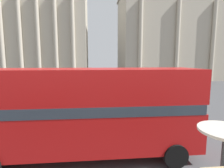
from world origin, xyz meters
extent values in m
cylinder|color=black|center=(3.64, 7.41, 0.55)|extent=(1.10, 0.22, 1.10)
cylinder|color=black|center=(3.64, 4.89, 0.55)|extent=(1.10, 0.22, 1.10)
cylinder|color=black|center=(-4.26, 7.41, 0.55)|extent=(1.10, 0.22, 1.10)
cube|color=#B71414|center=(-0.31, 6.15, 1.48)|extent=(10.70, 2.52, 1.85)
cube|color=#2D3842|center=(-0.31, 6.15, 2.63)|extent=(10.49, 2.55, 0.45)
cube|color=#B71414|center=(-0.31, 6.15, 3.62)|extent=(10.70, 2.52, 1.54)
cylinder|color=#2D2D30|center=(1.58, -0.35, 3.61)|extent=(0.07, 0.07, 0.68)
cube|color=#B2A893|center=(-15.90, 43.39, 11.35)|extent=(27.88, 10.46, 22.70)
cylinder|color=#B2A893|center=(-19.62, 37.71, 9.65)|extent=(0.90, 0.90, 19.29)
cylinder|color=#B2A893|center=(-15.90, 37.71, 9.65)|extent=(0.90, 0.90, 19.29)
cylinder|color=#B2A893|center=(-12.18, 37.71, 9.65)|extent=(0.90, 0.90, 19.29)
cylinder|color=#B2A893|center=(-8.47, 37.71, 9.65)|extent=(0.90, 0.90, 19.29)
cylinder|color=#B2A893|center=(-4.75, 37.71, 9.65)|extent=(0.90, 0.90, 19.29)
cube|color=#B2A893|center=(23.09, 44.77, 10.81)|extent=(32.28, 14.72, 21.61)
cylinder|color=#B2A893|center=(10.17, 36.96, 9.19)|extent=(0.90, 0.90, 18.37)
cylinder|color=#B2A893|center=(18.78, 36.96, 9.19)|extent=(0.90, 0.90, 18.37)
cylinder|color=#B2A893|center=(27.39, 36.96, 9.19)|extent=(0.90, 0.90, 18.37)
cylinder|color=black|center=(1.26, 9.34, 1.83)|extent=(0.12, 0.12, 3.66)
cube|color=black|center=(1.44, 9.34, 3.21)|extent=(0.20, 0.24, 0.70)
sphere|color=green|center=(1.55, 9.34, 3.36)|extent=(0.14, 0.14, 0.14)
cylinder|color=black|center=(-2.54, 15.27, 1.60)|extent=(0.12, 0.12, 3.20)
cube|color=black|center=(-2.36, 15.27, 2.75)|extent=(0.20, 0.24, 0.70)
sphere|color=gold|center=(-2.25, 15.27, 2.90)|extent=(0.14, 0.14, 0.14)
cylinder|color=black|center=(3.79, 20.51, 0.30)|extent=(0.60, 0.18, 0.60)
cylinder|color=black|center=(3.79, 18.76, 0.30)|extent=(0.60, 0.18, 0.60)
cylinder|color=black|center=(0.99, 20.51, 0.30)|extent=(0.60, 0.18, 0.60)
cylinder|color=black|center=(0.99, 18.76, 0.30)|extent=(0.60, 0.18, 0.60)
cube|color=black|center=(2.39, 19.64, 0.57)|extent=(4.20, 1.75, 0.55)
cube|color=#2D3842|center=(2.19, 19.64, 1.10)|extent=(1.89, 1.61, 0.50)
cylinder|color=black|center=(-5.15, 24.81, 0.30)|extent=(0.60, 0.18, 0.60)
cylinder|color=black|center=(-5.15, 23.06, 0.30)|extent=(0.60, 0.18, 0.60)
cylinder|color=black|center=(-7.95, 24.81, 0.30)|extent=(0.60, 0.18, 0.60)
cylinder|color=black|center=(-7.95, 23.06, 0.30)|extent=(0.60, 0.18, 0.60)
cube|color=#19234C|center=(-6.55, 23.93, 0.57)|extent=(4.20, 1.75, 0.55)
cube|color=#2D3842|center=(-6.75, 23.93, 1.10)|extent=(1.89, 1.61, 0.50)
cylinder|color=#282B33|center=(7.84, 23.18, 0.42)|extent=(0.14, 0.14, 0.84)
cylinder|color=#282B33|center=(8.02, 23.18, 0.42)|extent=(0.14, 0.14, 0.84)
cylinder|color=#606638|center=(7.93, 23.18, 1.17)|extent=(0.32, 0.32, 0.66)
sphere|color=tan|center=(7.93, 23.18, 1.61)|extent=(0.23, 0.23, 0.23)
cylinder|color=#282B33|center=(10.65, 26.46, 0.43)|extent=(0.14, 0.14, 0.86)
cylinder|color=#282B33|center=(10.83, 26.46, 0.43)|extent=(0.14, 0.14, 0.86)
cylinder|color=slate|center=(10.74, 26.46, 1.20)|extent=(0.32, 0.32, 0.68)
sphere|color=tan|center=(10.74, 26.46, 1.66)|extent=(0.23, 0.23, 0.23)
cylinder|color=#282B33|center=(3.24, 13.36, 0.39)|extent=(0.14, 0.14, 0.78)
cylinder|color=#282B33|center=(3.42, 13.36, 0.39)|extent=(0.14, 0.14, 0.78)
cylinder|color=#284799|center=(3.33, 13.36, 1.09)|extent=(0.32, 0.32, 0.62)
sphere|color=tan|center=(3.33, 13.36, 1.50)|extent=(0.21, 0.21, 0.21)
cylinder|color=#282B33|center=(-7.97, 13.31, 0.43)|extent=(0.14, 0.14, 0.87)
cylinder|color=yellow|center=(-8.06, 13.31, 1.21)|extent=(0.32, 0.32, 0.69)
camera|label=1|loc=(0.14, -2.07, 4.73)|focal=28.00mm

